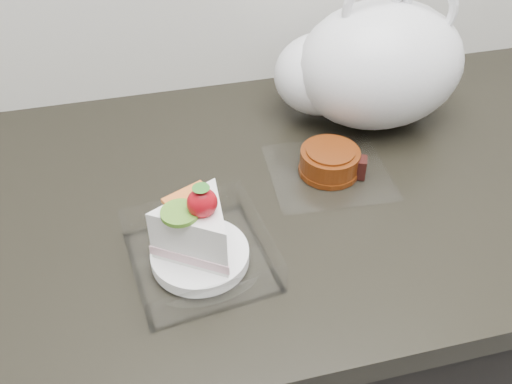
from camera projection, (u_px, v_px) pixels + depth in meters
name	position (u px, v px, depth m)	size (l,w,h in m)	color
counter	(308.00, 346.00, 1.17)	(2.04, 0.64, 0.90)	black
cake_tray	(199.00, 243.00, 0.72)	(0.19, 0.19, 0.14)	white
mooncake_wrap	(330.00, 163.00, 0.87)	(0.19, 0.18, 0.04)	white
plastic_bag	(368.00, 66.00, 0.93)	(0.33, 0.26, 0.26)	white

